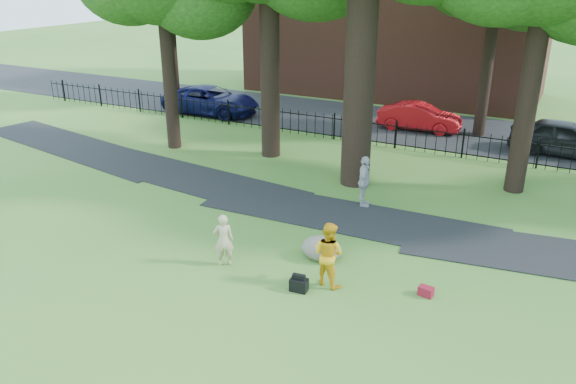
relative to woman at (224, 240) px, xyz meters
The scene contains 14 objects.
ground 1.32m from the woman, 35.15° to the left, with size 120.00×120.00×0.00m, color #366B25.
footpath 4.96m from the woman, 67.37° to the left, with size 36.00×2.60×0.03m, color black.
street 16.66m from the woman, 86.95° to the left, with size 80.00×7.00×0.02m, color black.
iron_fence 12.66m from the woman, 85.99° to the left, with size 44.00×0.04×1.20m.
woman is the anchor object (origin of this frame).
man 2.98m from the woman, ahead, with size 0.85×0.66×1.74m, color orange.
pedestrian 5.99m from the woman, 70.85° to the left, with size 1.05×0.44×1.79m, color #A6A6AA.
boulder 2.77m from the woman, 35.76° to the left, with size 1.18×0.89×0.69m, color #6B6459.
lamppost 11.98m from the woman, 134.56° to the left, with size 0.33×0.33×3.31m.
backpack 2.52m from the woman, ahead, with size 0.45×0.28×0.34m, color black.
red_bag 5.50m from the woman, 10.57° to the left, with size 0.36×0.23×0.25m, color maroon.
red_sedan 16.16m from the woman, 86.35° to the left, with size 1.43×4.10×1.35m, color #B80E14.
navy_van 17.45m from the woman, 125.97° to the left, with size 2.53×5.48×1.52m, color #0C0F3D.
grey_car 16.92m from the woman, 62.70° to the left, with size 1.85×4.59×1.56m, color black.
Camera 1 is at (7.02, -11.97, 7.69)m, focal length 35.00 mm.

